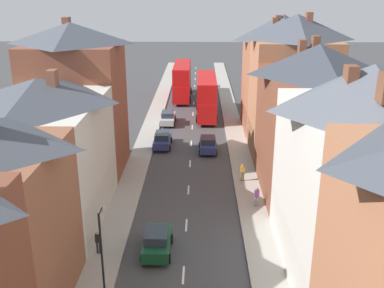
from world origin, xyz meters
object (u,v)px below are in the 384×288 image
object	(u,v)px
car_parked_left_a	(162,139)
pedestrian_mid_right	(257,196)
double_decker_bus_lead	(206,96)
car_parked_left_b	(157,241)
pedestrian_mid_left	(98,241)
car_parked_right_a	(168,118)
pedestrian_far_left	(243,172)
double_decker_bus_mid_street	(182,80)
car_mid_black	(208,144)
street_lamp	(102,250)
car_near_silver	(205,83)

from	to	relation	value
car_parked_left_a	pedestrian_mid_right	bearing A→B (deg)	-58.63
double_decker_bus_lead	car_parked_left_a	xyz separation A→B (m)	(-4.89, -12.18, -1.98)
car_parked_left_b	pedestrian_mid_left	bearing A→B (deg)	-175.28
pedestrian_mid_left	car_parked_left_b	bearing A→B (deg)	4.72
car_parked_right_a	pedestrian_far_left	distance (m)	19.34
pedestrian_mid_right	double_decker_bus_mid_street	bearing A→B (deg)	101.35
pedestrian_mid_left	pedestrian_mid_right	world-z (taller)	same
car_mid_black	car_parked_left_b	distance (m)	19.37
double_decker_bus_lead	car_parked_right_a	xyz separation A→B (m)	(-4.89, -3.66, -1.99)
pedestrian_mid_left	street_lamp	world-z (taller)	street_lamp
car_parked_left_a	pedestrian_mid_left	xyz separation A→B (m)	(-2.47, -20.76, 0.20)
double_decker_bus_mid_street	car_parked_left_b	xyz separation A→B (m)	(0.01, -42.52, -1.97)
car_parked_left_b	car_parked_right_a	bearing A→B (deg)	92.57
car_parked_left_a	car_near_silver	bearing A→B (deg)	80.75
car_parked_right_a	car_parked_left_b	size ratio (longest dim) A/B	1.15
car_parked_left_a	pedestrian_mid_right	size ratio (longest dim) A/B	2.75
car_parked_right_a	pedestrian_far_left	xyz separation A→B (m)	(7.85, -17.68, 0.21)
double_decker_bus_mid_street	pedestrian_far_left	bearing A→B (deg)	-78.14
pedestrian_mid_left	pedestrian_far_left	xyz separation A→B (m)	(10.32, 11.61, 0.00)
car_near_silver	pedestrian_mid_left	size ratio (longest dim) A/B	2.45
double_decker_bus_lead	pedestrian_mid_left	bearing A→B (deg)	-102.59
car_parked_left_a	pedestrian_far_left	size ratio (longest dim) A/B	2.75
car_near_silver	car_parked_left_b	size ratio (longest dim) A/B	1.04
car_parked_right_a	pedestrian_mid_left	distance (m)	29.39
double_decker_bus_mid_street	pedestrian_mid_left	distance (m)	43.04
double_decker_bus_lead	double_decker_bus_mid_street	world-z (taller)	same
car_near_silver	car_mid_black	xyz separation A→B (m)	(0.00, -31.51, 0.01)
car_near_silver	car_parked_right_a	bearing A→B (deg)	-102.80
car_parked_left_a	car_parked_right_a	xyz separation A→B (m)	(-0.00, 8.52, -0.01)
car_mid_black	pedestrian_mid_left	world-z (taller)	pedestrian_mid_left
car_parked_left_a	car_mid_black	world-z (taller)	car_parked_left_a
double_decker_bus_mid_street	car_parked_left_a	size ratio (longest dim) A/B	2.44
double_decker_bus_lead	car_parked_left_b	xyz separation A→B (m)	(-3.59, -32.63, -1.97)
double_decker_bus_lead	car_parked_left_a	bearing A→B (deg)	-111.87
double_decker_bus_lead	car_mid_black	distance (m)	13.75
car_parked_left_a	car_mid_black	bearing A→B (deg)	-16.18
car_parked_left_a	car_parked_right_a	bearing A→B (deg)	90.00
car_parked_right_a	car_mid_black	bearing A→B (deg)	-63.77
pedestrian_far_left	double_decker_bus_lead	bearing A→B (deg)	97.89
double_decker_bus_lead	car_parked_left_b	bearing A→B (deg)	-96.28
car_parked_left_a	pedestrian_mid_right	world-z (taller)	pedestrian_mid_right
car_parked_right_a	pedestrian_mid_left	bearing A→B (deg)	-94.82
pedestrian_mid_right	street_lamp	xyz separation A→B (m)	(-9.68, -11.19, 2.21)
double_decker_bus_mid_street	car_parked_left_b	distance (m)	42.57
car_mid_black	car_parked_right_a	bearing A→B (deg)	116.23
car_parked_left_a	street_lamp	bearing A→B (deg)	-92.62
car_mid_black	street_lamp	world-z (taller)	street_lamp
car_parked_right_a	car_parked_left_a	bearing A→B (deg)	-90.00
double_decker_bus_mid_street	car_parked_right_a	world-z (taller)	double_decker_bus_mid_street
double_decker_bus_mid_street	car_mid_black	world-z (taller)	double_decker_bus_mid_street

